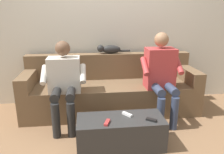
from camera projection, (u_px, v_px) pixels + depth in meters
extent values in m
plane|color=#846042|center=(117.00, 134.00, 2.73)|extent=(8.00, 8.00, 0.00)
cube|color=beige|center=(108.00, 19.00, 3.46)|extent=(5.17, 0.06, 2.69)
cube|color=brown|center=(112.00, 99.00, 3.24)|extent=(2.19, 0.57, 0.44)
cube|color=brown|center=(109.00, 79.00, 3.54)|extent=(2.53, 0.18, 0.83)
cube|color=brown|center=(189.00, 90.00, 3.34)|extent=(0.17, 0.57, 0.64)
cube|color=brown|center=(28.00, 97.00, 3.08)|extent=(0.17, 0.57, 0.64)
cube|color=#2D2D2D|center=(120.00, 132.00, 2.46)|extent=(0.96, 0.40, 0.35)
cube|color=#B23838|center=(160.00, 68.00, 3.03)|extent=(0.39, 0.28, 0.55)
sphere|color=#936B4C|center=(162.00, 40.00, 2.92)|extent=(0.19, 0.19, 0.19)
cylinder|color=#333D56|center=(170.00, 88.00, 2.91)|extent=(0.11, 0.40, 0.11)
cylinder|color=#333D56|center=(157.00, 88.00, 2.89)|extent=(0.11, 0.40, 0.11)
cylinder|color=#333D56|center=(174.00, 113.00, 2.80)|extent=(0.10, 0.10, 0.44)
cylinder|color=#333D56|center=(160.00, 114.00, 2.78)|extent=(0.10, 0.10, 0.44)
cylinder|color=#B23838|center=(179.00, 65.00, 2.96)|extent=(0.08, 0.27, 0.22)
cylinder|color=#B23838|center=(145.00, 66.00, 2.91)|extent=(0.08, 0.27, 0.22)
cube|color=beige|center=(64.00, 75.00, 2.89)|extent=(0.41, 0.25, 0.46)
sphere|color=brown|center=(63.00, 48.00, 2.79)|extent=(0.19, 0.19, 0.19)
cylinder|color=black|center=(71.00, 92.00, 2.75)|extent=(0.11, 0.41, 0.11)
cylinder|color=black|center=(56.00, 93.00, 2.73)|extent=(0.11, 0.41, 0.11)
cylinder|color=black|center=(71.00, 120.00, 2.64)|extent=(0.10, 0.10, 0.44)
cylinder|color=black|center=(56.00, 121.00, 2.62)|extent=(0.10, 0.10, 0.44)
cylinder|color=beige|center=(83.00, 74.00, 2.83)|extent=(0.08, 0.27, 0.22)
cylinder|color=beige|center=(44.00, 75.00, 2.78)|extent=(0.08, 0.27, 0.22)
ellipsoid|color=black|center=(111.00, 49.00, 3.41)|extent=(0.29, 0.12, 0.13)
sphere|color=black|center=(101.00, 49.00, 3.38)|extent=(0.11, 0.11, 0.11)
cone|color=black|center=(101.00, 45.00, 3.40)|extent=(0.04, 0.04, 0.03)
cone|color=black|center=(101.00, 46.00, 3.34)|extent=(0.04, 0.04, 0.03)
cylinder|color=black|center=(124.00, 51.00, 3.44)|extent=(0.18, 0.03, 0.03)
cube|color=black|center=(151.00, 120.00, 2.35)|extent=(0.12, 0.10, 0.02)
cube|color=#B73333|center=(107.00, 122.00, 2.29)|extent=(0.08, 0.13, 0.02)
cube|color=white|center=(127.00, 114.00, 2.47)|extent=(0.11, 0.12, 0.03)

